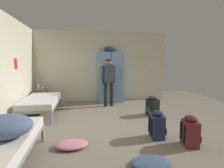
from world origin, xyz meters
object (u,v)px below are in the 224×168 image
(bedding_heap, at_px, (5,126))
(person_traveler, at_px, (109,78))
(shelf_unit, at_px, (41,95))
(backpack_maroon, at_px, (191,132))
(lotion_bottle, at_px, (43,87))
(backpack_black, at_px, (152,106))
(bed_left_rear, at_px, (41,101))
(locker_bank, at_px, (110,76))
(clothes_pile_pink, at_px, (72,145))
(water_bottle, at_px, (39,86))
(backpack_navy, at_px, (157,125))
(clothes_pile_denim, at_px, (150,162))

(bedding_heap, xyz_separation_m, person_traveler, (1.90, 3.51, 0.31))
(shelf_unit, xyz_separation_m, backpack_maroon, (3.33, -3.69, -0.09))
(lotion_bottle, bearing_deg, backpack_black, -27.81)
(shelf_unit, xyz_separation_m, bed_left_rear, (0.25, -1.20, 0.04))
(backpack_black, bearing_deg, bedding_heap, -142.84)
(person_traveler, distance_m, backpack_maroon, 3.42)
(locker_bank, distance_m, clothes_pile_pink, 3.90)
(water_bottle, height_order, backpack_maroon, water_bottle)
(locker_bank, xyz_separation_m, bedding_heap, (-2.05, -4.17, -0.32))
(locker_bank, height_order, backpack_maroon, locker_bank)
(bedding_heap, bearing_deg, backpack_navy, 16.78)
(water_bottle, relative_size, lotion_bottle, 1.58)
(water_bottle, bearing_deg, backpack_navy, -48.05)
(water_bottle, xyz_separation_m, backpack_navy, (2.96, -3.29, -0.40))
(person_traveler, height_order, backpack_maroon, person_traveler)
(locker_bank, distance_m, shelf_unit, 2.53)
(locker_bank, height_order, water_bottle, locker_bank)
(backpack_navy, bearing_deg, clothes_pile_pink, -174.23)
(shelf_unit, relative_size, bedding_heap, 0.80)
(backpack_navy, bearing_deg, bed_left_rear, 141.76)
(water_bottle, bearing_deg, backpack_maroon, -47.46)
(clothes_pile_denim, xyz_separation_m, clothes_pile_pink, (-1.17, 0.74, 0.01))
(locker_bank, relative_size, shelf_unit, 3.63)
(bedding_heap, distance_m, backpack_maroon, 2.98)
(locker_bank, relative_size, backpack_maroon, 3.76)
(bedding_heap, distance_m, water_bottle, 4.07)
(person_traveler, xyz_separation_m, water_bottle, (-2.37, 0.53, -0.30))
(locker_bank, relative_size, person_traveler, 1.30)
(water_bottle, relative_size, backpack_black, 0.38)
(person_traveler, height_order, backpack_black, person_traveler)
(bed_left_rear, relative_size, clothes_pile_pink, 3.31)
(backpack_maroon, bearing_deg, clothes_pile_pink, 173.14)
(person_traveler, relative_size, clothes_pile_denim, 2.70)
(water_bottle, distance_m, backpack_black, 3.90)
(bedding_heap, distance_m, backpack_navy, 2.62)
(bedding_heap, relative_size, backpack_maroon, 1.29)
(shelf_unit, height_order, backpack_navy, shelf_unit)
(backpack_black, distance_m, clothes_pile_denim, 2.60)
(water_bottle, bearing_deg, locker_bank, 3.01)
(person_traveler, height_order, clothes_pile_pink, person_traveler)
(lotion_bottle, bearing_deg, backpack_maroon, -48.28)
(backpack_black, relative_size, clothes_pile_denim, 0.94)
(backpack_navy, bearing_deg, water_bottle, 131.95)
(clothes_pile_pink, bearing_deg, clothes_pile_denim, -32.48)
(locker_bank, height_order, lotion_bottle, locker_bank)
(clothes_pile_pink, bearing_deg, shelf_unit, 109.50)
(bedding_heap, bearing_deg, backpack_black, 37.16)
(bed_left_rear, bearing_deg, person_traveler, 18.65)
(bedding_heap, xyz_separation_m, backpack_navy, (2.48, 0.75, -0.38))
(locker_bank, bearing_deg, clothes_pile_denim, -90.79)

